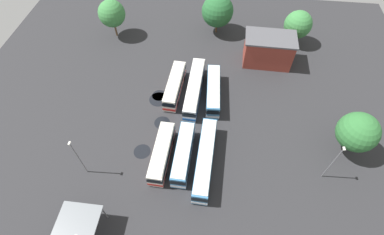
# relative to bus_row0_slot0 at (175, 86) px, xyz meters

# --- Properties ---
(ground_plane) EXTENTS (93.91, 93.91, 0.00)m
(ground_plane) POSITION_rel_bus_row0_slot0_xyz_m (7.91, 3.89, -1.81)
(ground_plane) COLOR #28282B
(bus_row0_slot0) EXTENTS (11.51, 3.11, 3.41)m
(bus_row0_slot0) POSITION_rel_bus_row0_slot0_xyz_m (0.00, 0.00, 0.00)
(bus_row0_slot0) COLOR silver
(bus_row0_slot0) RESTS_ON ground_plane
(bus_row0_slot1) EXTENTS (14.69, 2.93, 3.41)m
(bus_row0_slot1) POSITION_rel_bus_row0_slot0_xyz_m (0.22, 4.02, 0.00)
(bus_row0_slot1) COLOR silver
(bus_row0_slot1) RESTS_ON ground_plane
(bus_row0_slot2) EXTENTS (11.96, 3.22, 3.41)m
(bus_row0_slot2) POSITION_rel_bus_row0_slot0_xyz_m (0.51, 7.78, 0.00)
(bus_row0_slot2) COLOR teal
(bus_row0_slot2) RESTS_ON ground_plane
(bus_row1_slot0) EXTENTS (10.96, 2.87, 3.41)m
(bus_row1_slot0) POSITION_rel_bus_row0_slot0_xyz_m (15.66, 0.25, -0.00)
(bus_row1_slot0) COLOR silver
(bus_row1_slot0) RESTS_ON ground_plane
(bus_row1_slot1) EXTENTS (11.25, 2.77, 3.41)m
(bus_row1_slot1) POSITION_rel_bus_row0_slot0_xyz_m (15.34, 3.82, -0.00)
(bus_row1_slot1) COLOR teal
(bus_row1_slot1) RESTS_ON ground_plane
(bus_row1_slot2) EXTENTS (14.69, 2.95, 3.41)m
(bus_row1_slot2) POSITION_rel_bus_row0_slot0_xyz_m (15.83, 7.54, 0.00)
(bus_row1_slot2) COLOR teal
(bus_row1_slot2) RESTS_ON ground_plane
(depot_building) EXTENTS (6.62, 10.78, 6.60)m
(depot_building) POSITION_rel_bus_row0_slot0_xyz_m (-11.54, 18.76, 1.52)
(depot_building) COLOR maroon
(depot_building) RESTS_ON ground_plane
(lamp_post_by_building) EXTENTS (0.56, 0.28, 8.88)m
(lamp_post_by_building) POSITION_rel_bus_row0_slot0_xyz_m (15.84, 26.98, 3.05)
(lamp_post_by_building) COLOR slate
(lamp_post_by_building) RESTS_ON ground_plane
(lamp_post_far_corner) EXTENTS (0.56, 0.28, 9.01)m
(lamp_post_far_corner) POSITION_rel_bus_row0_slot0_xyz_m (19.59, -11.83, 3.12)
(lamp_post_far_corner) COLOR slate
(lamp_post_far_corner) RESTS_ON ground_plane
(tree_south_edge) EXTENTS (6.60, 6.60, 8.88)m
(tree_south_edge) POSITION_rel_bus_row0_slot0_xyz_m (10.24, 31.54, 3.76)
(tree_south_edge) COLOR brown
(tree_south_edge) RESTS_ON ground_plane
(tree_north_edge) EXTENTS (6.17, 6.17, 9.05)m
(tree_north_edge) POSITION_rel_bus_row0_slot0_xyz_m (-16.91, -17.08, 4.15)
(tree_north_edge) COLOR brown
(tree_north_edge) RESTS_ON ground_plane
(tree_west_edge) EXTENTS (7.41, 7.41, 9.37)m
(tree_west_edge) POSITION_rel_bus_row0_slot0_xyz_m (-21.21, 6.98, 3.86)
(tree_west_edge) COLOR brown
(tree_west_edge) RESTS_ON ground_plane
(tree_east_edge) EXTENTS (6.19, 6.19, 8.12)m
(tree_east_edge) POSITION_rel_bus_row0_slot0_xyz_m (-19.00, 25.37, 3.21)
(tree_east_edge) COLOR brown
(tree_east_edge) RESTS_ON ground_plane
(puddle_back_corner) EXTENTS (2.98, 2.98, 0.01)m
(puddle_back_corner) POSITION_rel_bus_row0_slot0_xyz_m (8.11, -1.25, -1.80)
(puddle_back_corner) COLOR black
(puddle_back_corner) RESTS_ON ground_plane
(puddle_between_rows) EXTENTS (2.94, 2.94, 0.01)m
(puddle_between_rows) POSITION_rel_bus_row0_slot0_xyz_m (1.38, -3.09, -1.80)
(puddle_between_rows) COLOR black
(puddle_between_rows) RESTS_ON ground_plane
(puddle_near_shelter) EXTENTS (3.83, 3.83, 0.01)m
(puddle_near_shelter) POSITION_rel_bus_row0_slot0_xyz_m (2.44, -2.99, -1.80)
(puddle_near_shelter) COLOR black
(puddle_near_shelter) RESTS_ON ground_plane
(puddle_centre_drain) EXTENTS (2.98, 2.98, 0.01)m
(puddle_centre_drain) POSITION_rel_bus_row0_slot0_xyz_m (14.72, -3.61, -1.80)
(puddle_centre_drain) COLOR black
(puddle_centre_drain) RESTS_ON ground_plane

